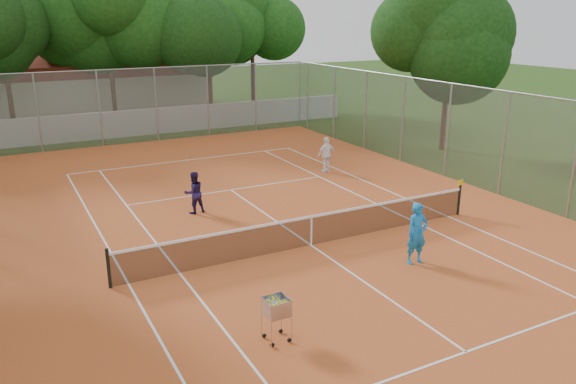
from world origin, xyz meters
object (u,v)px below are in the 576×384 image
clubhouse (83,81)px  ball_hopper (277,318)px  player_far_left (194,193)px  tennis_net (311,230)px  player_near (417,233)px  player_far_right (327,155)px

clubhouse → ball_hopper: bearing=-92.2°
player_far_left → clubhouse: bearing=-96.1°
tennis_net → player_near: (1.97, -2.44, 0.39)m
player_near → player_far_left: 8.06m
clubhouse → tennis_net: bearing=-86.1°
clubhouse → ball_hopper: (-1.27, -33.17, -1.64)m
tennis_net → player_near: bearing=-51.1°
tennis_net → clubhouse: bearing=93.9°
player_far_left → ball_hopper: player_far_left is taller
clubhouse → player_far_left: size_ratio=10.97×
player_near → tennis_net: bearing=132.9°
player_near → player_far_right: size_ratio=1.12×
player_far_left → player_far_right: size_ratio=0.95×
player_near → clubhouse: bearing=101.2°
player_far_left → ball_hopper: 8.72m
player_near → player_far_left: (-4.12, 6.92, -0.13)m
player_near → ball_hopper: bearing=-157.8°
tennis_net → player_far_right: size_ratio=7.53×
tennis_net → player_far_right: (4.82, 6.96, 0.30)m
tennis_net → ball_hopper: ball_hopper is taller
player_near → player_far_left: bearing=124.8°
player_near → player_far_right: bearing=77.1°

